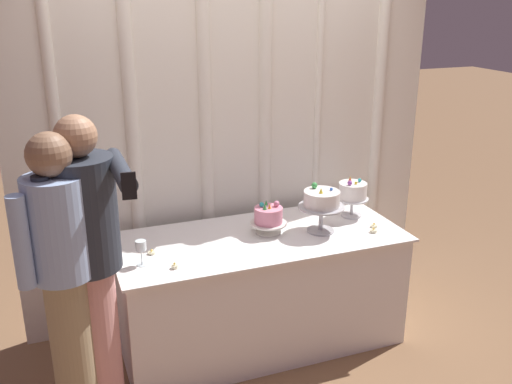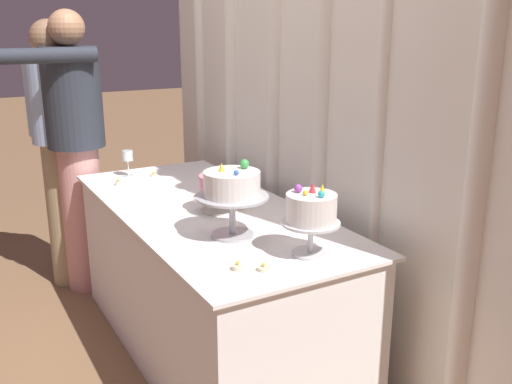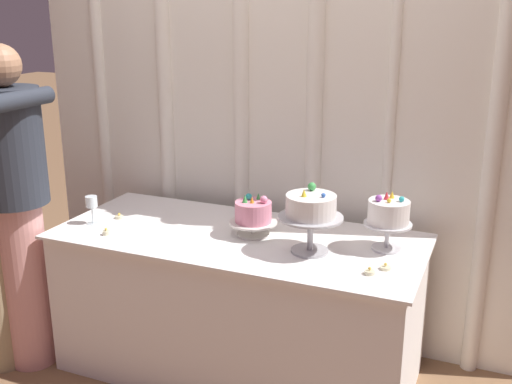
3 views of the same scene
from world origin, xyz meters
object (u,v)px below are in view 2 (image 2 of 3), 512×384
Objects in this scene: cake_display_leftmost at (219,189)px; guest_girl_blue_dress at (75,142)px; cake_display_rightmost at (311,212)px; guest_man_pink_jacket at (58,143)px; tealight_near_right at (238,267)px; cake_table at (208,281)px; cake_display_center at (232,188)px; wine_glass at (128,157)px; tealight_far_left at (154,175)px; tealight_near_left at (118,183)px; tealight_far_right at (264,268)px.

guest_girl_blue_dress reaches higher than cake_display_leftmost.
guest_man_pink_jacket is (-1.94, -0.54, -0.02)m from cake_display_rightmost.
tealight_near_right is (0.64, -0.24, -0.10)m from cake_display_leftmost.
cake_display_center reaches higher than cake_table.
guest_man_pink_jacket is at bearing -159.74° from cake_display_leftmost.
cake_table is at bearing 18.72° from guest_girl_blue_dress.
guest_man_pink_jacket is (-1.93, -0.24, 0.14)m from tealight_near_right.
cake_display_center is 1.19m from wine_glass.
cake_display_leftmost is at bearing 18.97° from guest_girl_blue_dress.
tealight_far_left is (-1.10, 0.05, -0.20)m from cake_display_center.
cake_display_leftmost is at bearing 11.43° from wine_glass.
tealight_near_right is at bearing -23.99° from cake_display_center.
guest_man_pink_jacket is (-0.59, -0.19, 0.14)m from tealight_near_left.
tealight_near_left is (-1.34, -0.35, -0.16)m from cake_display_rightmost.
guest_man_pink_jacket reaches higher than cake_display_leftmost.
tealight_near_left is at bearing 13.76° from guest_girl_blue_dress.
tealight_near_right is at bearing -2.47° from wine_glass.
tealight_near_left is (-1.02, -0.19, -0.20)m from cake_display_center.
wine_glass is 0.09× the size of guest_girl_blue_dress.
cake_table is 12.28× the size of wine_glass.
cake_display_center is 6.86× the size of tealight_near_right.
tealight_near_right is at bearing 1.96° from tealight_near_left.
cake_display_leftmost is 0.72m from tealight_far_right.
cake_display_center is 0.19× the size of guest_girl_blue_dress.
guest_man_pink_jacket reaches higher than tealight_far_right.
cake_table is 48.57× the size of tealight_near_left.
tealight_far_left is 0.68m from guest_man_pink_jacket.
guest_girl_blue_dress is at bearing -166.24° from tealight_near_left.
cake_table is 0.85m from tealight_near_right.
cake_display_center is 8.30× the size of tealight_near_left.
tealight_near_right reaches higher than cake_table.
wine_glass is at bearing 177.53° from tealight_near_right.
tealight_far_right is (1.55, 0.01, -0.10)m from wine_glass.
wine_glass is at bearing -179.52° from tealight_far_right.
tealight_far_left is (0.08, 0.12, -0.10)m from wine_glass.
tealight_far_left is 0.99× the size of tealight_near_right.
guest_man_pink_jacket is at bearing -166.84° from cake_display_center.
tealight_near_right is at bearing -15.99° from cake_table.
cake_display_rightmost is (0.65, 0.07, 0.06)m from cake_display_leftmost.
cake_display_rightmost is at bearing 6.16° from cake_display_leftmost.
tealight_near_right is at bearing -20.18° from cake_display_leftmost.
guest_man_pink_jacket reaches higher than tealight_near_left.
wine_glass reaches higher than tealight_far_right.
guest_girl_blue_dress is at bearing -174.92° from tealight_near_right.
wine_glass is (-1.18, -0.08, -0.09)m from cake_display_center.
cake_display_rightmost is 0.17× the size of guest_man_pink_jacket.
cake_display_center is at bearing 3.67° from wine_glass.
cake_display_leftmost reaches higher than tealight_near_left.
tealight_far_right is at bearing -12.88° from cake_display_leftmost.
guest_man_pink_jacket is (-1.28, -0.47, 0.04)m from cake_display_leftmost.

